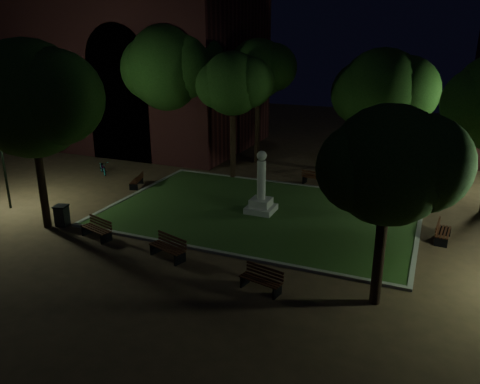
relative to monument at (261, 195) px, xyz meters
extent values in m
plane|color=#463221|center=(0.00, -2.00, -0.96)|extent=(80.00, 80.00, 0.00)
cube|color=#2A481C|center=(0.00, 0.00, -0.92)|extent=(15.00, 10.00, 0.08)
cube|color=slate|center=(0.00, -5.10, -0.90)|extent=(15.40, 0.20, 0.12)
cube|color=slate|center=(0.00, 5.10, -0.90)|extent=(15.40, 0.20, 0.12)
cube|color=slate|center=(-7.60, 0.00, -0.90)|extent=(0.20, 10.00, 0.12)
cube|color=slate|center=(7.60, 0.00, -0.90)|extent=(0.20, 10.00, 0.12)
cube|color=#9D9A92|center=(0.00, 0.00, -0.73)|extent=(1.40, 1.40, 0.30)
cube|color=#9D9A92|center=(0.00, 0.00, -0.38)|extent=(1.00, 1.00, 0.40)
cylinder|color=#9D9A92|center=(0.00, 0.00, 0.82)|extent=(0.44, 0.44, 2.00)
sphere|color=#9D9A92|center=(0.00, 0.00, 2.07)|extent=(0.50, 0.50, 0.50)
cube|color=#471C1C|center=(-16.00, 12.00, 6.54)|extent=(20.00, 12.00, 15.00)
cube|color=black|center=(-13.00, 7.50, 2.54)|extent=(5.00, 3.00, 7.00)
cylinder|color=black|center=(-13.00, 7.50, 6.04)|extent=(5.00, 3.00, 5.00)
plane|color=orange|center=(-13.00, 8.70, 2.54)|extent=(6.30, 0.00, 6.30)
cylinder|color=black|center=(-8.71, -5.67, 1.29)|extent=(0.36, 0.36, 4.48)
sphere|color=#204315|center=(-8.71, -5.67, 5.08)|extent=(5.18, 5.18, 5.18)
sphere|color=#204315|center=(-7.42, -5.47, 5.18)|extent=(4.14, 4.14, 4.14)
sphere|color=#204315|center=(-9.75, -5.97, 4.98)|extent=(3.88, 3.88, 3.88)
cylinder|color=black|center=(-3.81, 5.11, 1.42)|extent=(0.36, 0.36, 4.76)
sphere|color=#204315|center=(-3.81, 5.11, 4.95)|extent=(3.82, 3.82, 3.82)
sphere|color=#204315|center=(-2.86, 5.31, 5.05)|extent=(3.05, 3.05, 3.05)
sphere|color=#204315|center=(-4.58, 4.81, 4.85)|extent=(2.86, 2.86, 2.86)
cylinder|color=black|center=(4.43, 8.85, 0.96)|extent=(0.36, 0.36, 3.83)
sphere|color=#204315|center=(4.43, 8.85, 4.44)|extent=(5.22, 5.22, 5.22)
sphere|color=#204315|center=(5.73, 9.05, 4.54)|extent=(4.18, 4.18, 4.18)
sphere|color=#204315|center=(3.38, 8.55, 4.34)|extent=(3.92, 3.92, 3.92)
sphere|color=#204315|center=(9.54, 4.24, 4.59)|extent=(3.62, 3.62, 3.62)
cylinder|color=black|center=(6.54, -6.39, 0.90)|extent=(0.36, 0.36, 3.72)
sphere|color=#204315|center=(6.54, -6.39, 3.91)|extent=(3.83, 3.83, 3.83)
sphere|color=#204315|center=(7.50, -6.19, 4.01)|extent=(3.06, 3.06, 3.06)
sphere|color=#204315|center=(5.78, -6.69, 3.81)|extent=(2.87, 2.87, 2.87)
cylinder|color=black|center=(-9.16, 6.97, 1.45)|extent=(0.36, 0.36, 4.82)
sphere|color=#204315|center=(-9.16, 6.97, 5.64)|extent=(5.90, 5.90, 5.90)
sphere|color=#204315|center=(-7.69, 7.17, 5.74)|extent=(4.72, 4.72, 4.72)
sphere|color=#204315|center=(-10.34, 6.67, 5.54)|extent=(4.43, 4.43, 4.43)
cylinder|color=black|center=(-3.78, 9.26, 1.70)|extent=(0.36, 0.36, 5.30)
sphere|color=#204315|center=(-3.78, 9.26, 5.55)|extent=(4.00, 4.00, 4.00)
sphere|color=#204315|center=(-2.78, 9.46, 5.65)|extent=(3.20, 3.20, 3.20)
sphere|color=#204315|center=(-4.58, 8.96, 5.45)|extent=(3.00, 3.00, 3.00)
cylinder|color=black|center=(-12.45, -4.47, 1.04)|extent=(0.12, 0.12, 4.00)
sphere|color=#D8FFD8|center=(-12.00, -4.47, 3.04)|extent=(0.28, 0.28, 0.28)
cylinder|color=black|center=(-11.00, 7.91, 1.17)|extent=(0.12, 0.12, 4.26)
cylinder|color=black|center=(-11.00, 7.91, 3.30)|extent=(0.90, 0.08, 0.08)
sphere|color=#D8FFD8|center=(-11.45, 7.91, 3.30)|extent=(0.28, 0.28, 0.28)
sphere|color=#D8FFD8|center=(-10.55, 7.91, 3.30)|extent=(0.28, 0.28, 0.28)
cube|color=black|center=(-2.43, -6.06, -0.72)|extent=(0.24, 0.57, 0.47)
cube|color=black|center=(-1.01, -6.50, -0.72)|extent=(0.24, 0.57, 0.47)
cube|color=#32160B|center=(-1.79, -6.50, -0.48)|extent=(1.64, 0.60, 0.04)
cube|color=#32160B|center=(-1.75, -6.36, -0.48)|extent=(1.64, 0.60, 0.04)
cube|color=#32160B|center=(-1.70, -6.22, -0.48)|extent=(1.64, 0.60, 0.04)
cube|color=#32160B|center=(-1.66, -6.08, -0.48)|extent=(1.64, 0.60, 0.04)
cube|color=#32160B|center=(-1.64, -6.02, -0.37)|extent=(1.63, 0.57, 0.10)
cube|color=#32160B|center=(-1.64, -6.02, -0.23)|extent=(1.63, 0.57, 0.10)
cube|color=#32160B|center=(-1.64, -6.02, -0.08)|extent=(1.63, 0.57, 0.10)
cube|color=black|center=(2.02, -7.05, -0.74)|extent=(0.18, 0.54, 0.43)
cube|color=black|center=(3.36, -7.36, -0.74)|extent=(0.18, 0.54, 0.43)
cube|color=#32160B|center=(2.64, -7.41, -0.51)|extent=(1.56, 0.44, 0.04)
cube|color=#32160B|center=(2.67, -7.28, -0.51)|extent=(1.56, 0.44, 0.04)
cube|color=#32160B|center=(2.70, -7.14, -0.51)|extent=(1.56, 0.44, 0.04)
cube|color=#32160B|center=(2.73, -7.01, -0.51)|extent=(1.56, 0.44, 0.04)
cube|color=#32160B|center=(2.75, -6.95, -0.42)|extent=(1.55, 0.40, 0.09)
cube|color=#32160B|center=(2.75, -6.95, -0.28)|extent=(1.55, 0.40, 0.09)
cube|color=#32160B|center=(2.75, -6.95, -0.14)|extent=(1.55, 0.40, 0.09)
cube|color=black|center=(-6.40, -5.61, -0.73)|extent=(0.22, 0.56, 0.45)
cube|color=black|center=(-5.02, -6.01, -0.73)|extent=(0.22, 0.56, 0.45)
cube|color=#32160B|center=(-5.77, -6.03, -0.50)|extent=(1.60, 0.55, 0.04)
cube|color=#32160B|center=(-5.73, -5.89, -0.50)|extent=(1.60, 0.55, 0.04)
cube|color=#32160B|center=(-5.69, -5.75, -0.50)|extent=(1.60, 0.55, 0.04)
cube|color=#32160B|center=(-5.65, -5.61, -0.50)|extent=(1.60, 0.55, 0.04)
cube|color=#32160B|center=(-5.63, -5.56, -0.39)|extent=(1.59, 0.52, 0.10)
cube|color=#32160B|center=(-5.63, -5.56, -0.25)|extent=(1.59, 0.52, 0.10)
cube|color=#32160B|center=(-5.63, -5.56, -0.11)|extent=(1.59, 0.52, 0.10)
cube|color=black|center=(-8.61, 1.74, -0.76)|extent=(0.49, 0.21, 0.40)
cube|color=black|center=(-8.20, 0.54, -0.76)|extent=(0.49, 0.21, 0.40)
cube|color=#32160B|center=(-8.59, 1.08, -0.55)|extent=(0.55, 1.40, 0.04)
cube|color=#32160B|center=(-8.47, 1.12, -0.55)|extent=(0.55, 1.40, 0.04)
cube|color=#32160B|center=(-8.35, 1.16, -0.55)|extent=(0.55, 1.40, 0.04)
cube|color=#32160B|center=(-8.23, 1.20, -0.55)|extent=(0.55, 1.40, 0.04)
cube|color=#32160B|center=(-8.18, 1.22, -0.46)|extent=(0.52, 1.39, 0.09)
cube|color=#32160B|center=(-8.18, 1.22, -0.33)|extent=(0.52, 1.39, 0.09)
cube|color=#32160B|center=(-8.18, 1.22, -0.20)|extent=(0.52, 1.39, 0.09)
cube|color=black|center=(8.56, -0.75, -0.74)|extent=(0.55, 0.11, 0.43)
cube|color=black|center=(8.68, 0.62, -0.74)|extent=(0.55, 0.11, 0.43)
cube|color=#32160B|center=(8.84, -0.09, -0.51)|extent=(0.23, 1.58, 0.04)
cube|color=#32160B|center=(8.70, -0.07, -0.51)|extent=(0.23, 1.58, 0.04)
cube|color=#32160B|center=(8.56, -0.06, -0.51)|extent=(0.23, 1.58, 0.04)
cube|color=#32160B|center=(8.42, -0.05, -0.51)|extent=(0.23, 1.58, 0.04)
cube|color=#32160B|center=(8.36, -0.04, -0.41)|extent=(0.20, 1.58, 0.10)
cube|color=#32160B|center=(8.36, -0.04, -0.28)|extent=(0.20, 1.58, 0.10)
cube|color=#32160B|center=(8.36, -0.04, -0.14)|extent=(0.20, 1.58, 0.10)
cube|color=black|center=(2.14, 5.59, -0.73)|extent=(0.15, 0.58, 0.46)
cube|color=black|center=(0.70, 5.82, -0.73)|extent=(0.15, 0.58, 0.46)
cube|color=#32160B|center=(1.46, 5.93, -0.49)|extent=(1.66, 0.36, 0.04)
cube|color=#32160B|center=(1.44, 5.78, -0.49)|extent=(1.66, 0.36, 0.04)
cube|color=#32160B|center=(1.41, 5.64, -0.49)|extent=(1.66, 0.36, 0.04)
cube|color=#32160B|center=(1.39, 5.50, -0.49)|extent=(1.66, 0.36, 0.04)
cube|color=#32160B|center=(1.38, 5.43, -0.38)|extent=(1.66, 0.32, 0.10)
cube|color=#32160B|center=(1.38, 5.43, -0.24)|extent=(1.66, 0.32, 0.10)
cube|color=#32160B|center=(1.38, 5.43, -0.09)|extent=(1.66, 0.32, 0.10)
cube|color=black|center=(-8.19, -5.25, -0.48)|extent=(0.63, 0.63, 0.95)
cube|color=black|center=(-8.19, -5.25, 0.03)|extent=(0.70, 0.70, 0.06)
imported|color=black|center=(-12.03, 2.62, -0.52)|extent=(1.63, 1.50, 0.87)
camera|label=1|loc=(7.75, -21.04, 7.77)|focal=35.00mm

